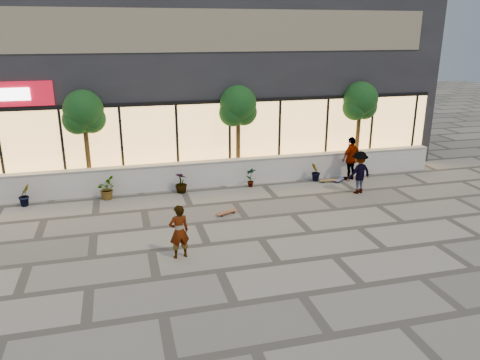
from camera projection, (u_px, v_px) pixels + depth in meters
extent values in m
plane|color=gray|center=(220.00, 271.00, 12.23)|extent=(80.00, 80.00, 0.00)
cube|color=silver|center=(182.00, 176.00, 18.52)|extent=(22.00, 0.35, 1.00)
cube|color=#B2AFA8|center=(181.00, 163.00, 18.36)|extent=(22.00, 0.42, 0.04)
cube|color=black|center=(163.00, 69.00, 22.45)|extent=(24.00, 9.00, 8.50)
cube|color=#FFBF66|center=(177.00, 141.00, 19.06)|extent=(23.04, 0.05, 3.00)
cube|color=black|center=(176.00, 103.00, 18.56)|extent=(23.04, 0.08, 0.15)
cube|color=brown|center=(172.00, 31.00, 17.75)|extent=(21.60, 0.05, 1.60)
imported|color=#113815|center=(25.00, 195.00, 16.66)|extent=(0.57, 0.57, 0.81)
imported|color=#113815|center=(106.00, 189.00, 17.34)|extent=(0.68, 0.77, 0.81)
imported|color=#113815|center=(181.00, 183.00, 18.02)|extent=(0.64, 0.64, 0.81)
imported|color=#113815|center=(251.00, 177.00, 18.70)|extent=(0.46, 0.35, 0.81)
imported|color=#113815|center=(316.00, 172.00, 19.38)|extent=(0.55, 0.57, 0.81)
cylinder|color=#4E381C|center=(87.00, 150.00, 17.98)|extent=(0.18, 0.18, 3.24)
sphere|color=#113815|center=(83.00, 110.00, 17.51)|extent=(1.50, 1.50, 1.50)
sphere|color=#113815|center=(77.00, 120.00, 17.51)|extent=(1.10, 1.10, 1.10)
sphere|color=#113815|center=(91.00, 119.00, 17.72)|extent=(1.10, 1.10, 1.10)
cylinder|color=#4E381C|center=(238.00, 141.00, 19.43)|extent=(0.18, 0.18, 3.24)
sphere|color=#113815|center=(238.00, 104.00, 18.96)|extent=(1.50, 1.50, 1.50)
sphere|color=#113815|center=(232.00, 113.00, 18.96)|extent=(1.10, 1.10, 1.10)
sphere|color=#113815|center=(244.00, 112.00, 19.18)|extent=(1.10, 1.10, 1.10)
cylinder|color=#4E381C|center=(358.00, 134.00, 20.77)|extent=(0.18, 0.18, 3.24)
sphere|color=#113815|center=(360.00, 99.00, 20.30)|extent=(1.50, 1.50, 1.50)
sphere|color=#113815|center=(355.00, 108.00, 20.30)|extent=(1.10, 1.10, 1.10)
sphere|color=#113815|center=(364.00, 107.00, 20.51)|extent=(1.10, 1.10, 1.10)
imported|color=silver|center=(179.00, 232.00, 12.74)|extent=(0.62, 0.46, 1.53)
imported|color=silver|center=(351.00, 159.00, 19.45)|extent=(1.17, 0.84, 1.84)
imported|color=maroon|center=(359.00, 172.00, 17.87)|extent=(1.18, 0.85, 1.65)
cube|color=brown|center=(227.00, 212.00, 15.96)|extent=(0.82, 0.51, 0.02)
cylinder|color=black|center=(231.00, 211.00, 16.18)|extent=(0.07, 0.05, 0.06)
cylinder|color=black|center=(234.00, 213.00, 16.07)|extent=(0.07, 0.05, 0.06)
cylinder|color=black|center=(220.00, 215.00, 15.89)|extent=(0.07, 0.05, 0.06)
cylinder|color=black|center=(222.00, 216.00, 15.78)|extent=(0.07, 0.05, 0.06)
cube|color=olive|center=(329.00, 180.00, 19.37)|extent=(0.80, 0.27, 0.02)
cylinder|color=black|center=(334.00, 181.00, 19.49)|extent=(0.06, 0.04, 0.06)
cylinder|color=black|center=(335.00, 182.00, 19.36)|extent=(0.06, 0.04, 0.06)
cylinder|color=black|center=(323.00, 181.00, 19.41)|extent=(0.06, 0.04, 0.06)
cylinder|color=black|center=(324.00, 182.00, 19.28)|extent=(0.06, 0.04, 0.06)
cube|color=#565298|center=(340.00, 179.00, 19.49)|extent=(0.66, 0.60, 0.02)
cylinder|color=black|center=(341.00, 179.00, 19.71)|extent=(0.06, 0.05, 0.05)
cylinder|color=black|center=(343.00, 180.00, 19.64)|extent=(0.06, 0.05, 0.05)
cylinder|color=black|center=(336.00, 182.00, 19.37)|extent=(0.06, 0.05, 0.05)
cylinder|color=black|center=(339.00, 182.00, 19.30)|extent=(0.06, 0.05, 0.05)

